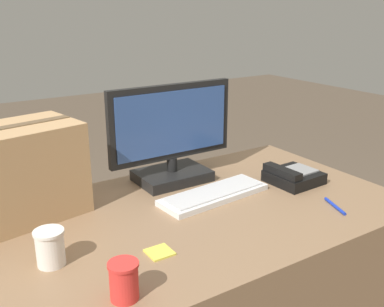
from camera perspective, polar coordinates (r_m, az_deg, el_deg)
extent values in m
cube|color=#8C6B4C|center=(1.78, -3.34, -18.84)|extent=(1.80, 0.90, 0.73)
cube|color=black|center=(1.90, -2.54, -2.81)|extent=(0.30, 0.21, 0.04)
cylinder|color=black|center=(1.89, -2.56, -1.37)|extent=(0.04, 0.04, 0.06)
cube|color=black|center=(1.83, -2.64, 4.02)|extent=(0.55, 0.03, 0.31)
cube|color=#2D4C8C|center=(1.82, -2.37, 3.91)|extent=(0.50, 0.01, 0.26)
cube|color=silver|center=(1.74, 2.78, -5.25)|extent=(0.46, 0.19, 0.02)
cube|color=silver|center=(1.74, 2.79, -4.83)|extent=(0.42, 0.16, 0.01)
cube|color=black|center=(1.93, 12.80, -2.94)|extent=(0.20, 0.20, 0.05)
cube|color=black|center=(1.87, 11.43, -2.31)|extent=(0.05, 0.18, 0.03)
cube|color=gray|center=(1.94, 13.55, -1.99)|extent=(0.11, 0.12, 0.01)
cylinder|color=white|center=(1.37, -17.55, -11.49)|extent=(0.08, 0.08, 0.10)
cylinder|color=white|center=(1.34, -17.78, -9.49)|extent=(0.09, 0.09, 0.01)
cylinder|color=red|center=(1.19, -8.63, -15.86)|extent=(0.07, 0.07, 0.09)
cylinder|color=red|center=(1.16, -8.75, -13.75)|extent=(0.08, 0.08, 0.01)
cube|color=tan|center=(1.65, -21.19, -2.31)|extent=(0.45, 0.33, 0.33)
cube|color=brown|center=(1.60, -21.87, 3.25)|extent=(0.40, 0.11, 0.00)
cylinder|color=#1933B2|center=(1.74, 17.69, -6.37)|extent=(0.06, 0.13, 0.01)
cube|color=#E5DB4C|center=(1.38, -4.14, -12.39)|extent=(0.07, 0.07, 0.01)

